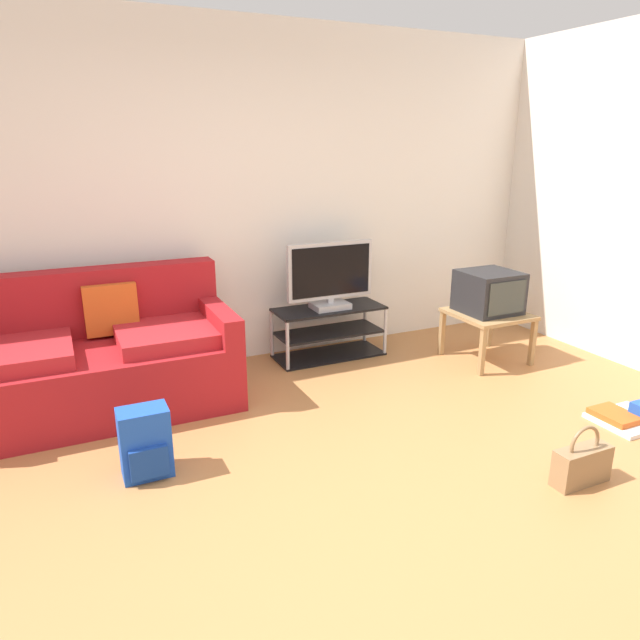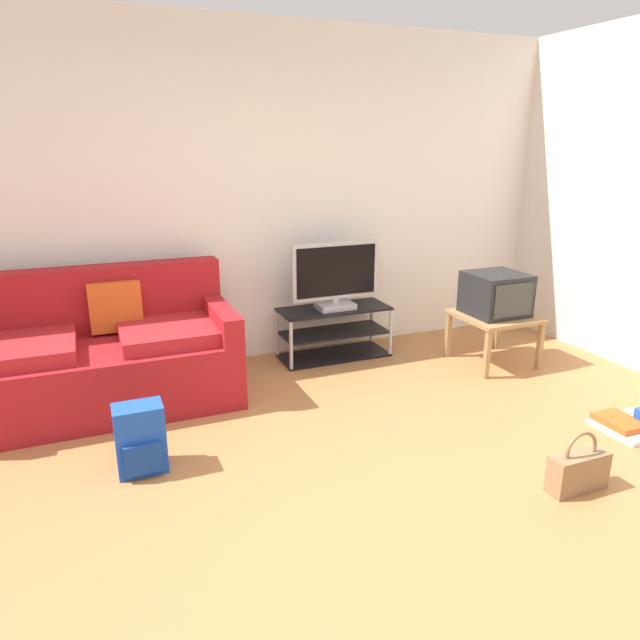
% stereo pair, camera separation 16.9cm
% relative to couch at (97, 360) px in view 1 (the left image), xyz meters
% --- Properties ---
extents(ground_plane, '(9.00, 9.80, 0.02)m').
position_rel_couch_xyz_m(ground_plane, '(1.03, -1.89, -0.36)').
color(ground_plane, '#B27542').
extents(wall_back, '(9.00, 0.10, 2.70)m').
position_rel_couch_xyz_m(wall_back, '(1.03, 0.56, 1.00)').
color(wall_back, silver).
rests_on(wall_back, ground_plane).
extents(couch, '(1.83, 0.90, 0.93)m').
position_rel_couch_xyz_m(couch, '(0.00, 0.00, 0.00)').
color(couch, maroon).
rests_on(couch, ground_plane).
extents(tv_stand, '(0.94, 0.39, 0.44)m').
position_rel_couch_xyz_m(tv_stand, '(1.89, 0.23, -0.13)').
color(tv_stand, black).
rests_on(tv_stand, ground_plane).
extents(flat_tv, '(0.76, 0.22, 0.56)m').
position_rel_couch_xyz_m(flat_tv, '(1.89, 0.21, 0.37)').
color(flat_tv, '#B2B2B7').
rests_on(flat_tv, tv_stand).
extents(side_table, '(0.59, 0.59, 0.42)m').
position_rel_couch_xyz_m(side_table, '(3.06, -0.41, 0.02)').
color(side_table, '#9E7A4C').
rests_on(side_table, ground_plane).
extents(crt_tv, '(0.45, 0.44, 0.34)m').
position_rel_couch_xyz_m(crt_tv, '(3.06, -0.39, 0.25)').
color(crt_tv, '#232326').
rests_on(crt_tv, side_table).
extents(backpack, '(0.27, 0.25, 0.40)m').
position_rel_couch_xyz_m(backpack, '(0.15, -1.03, -0.15)').
color(backpack, blue).
rests_on(backpack, ground_plane).
extents(handbag, '(0.34, 0.12, 0.34)m').
position_rel_couch_xyz_m(handbag, '(2.28, -2.11, -0.23)').
color(handbag, olive).
rests_on(handbag, ground_plane).
extents(floor_tray, '(0.44, 0.37, 0.14)m').
position_rel_couch_xyz_m(floor_tray, '(3.15, -1.73, -0.31)').
color(floor_tray, silver).
rests_on(floor_tray, ground_plane).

